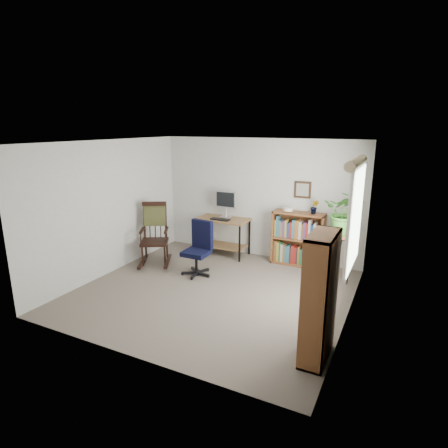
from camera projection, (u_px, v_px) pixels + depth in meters
The scene contains 18 objects.
floor at pixel (213, 291), 6.14m from camera, with size 4.20×4.00×0.00m, color slate.
ceiling at pixel (212, 142), 5.52m from camera, with size 4.20×4.00×0.00m, color silver.
wall_back at pixel (259, 199), 7.56m from camera, with size 4.20×0.00×2.40m, color silver.
wall_front at pixel (127, 261), 4.10m from camera, with size 4.20×0.00×2.40m, color silver.
wall_left at pixel (110, 208), 6.73m from camera, with size 0.00×4.00×2.40m, color silver.
wall_right at pixel (353, 238), 4.93m from camera, with size 0.00×4.00×2.40m, color silver.
window at pixel (354, 218), 5.15m from camera, with size 0.12×1.20×1.50m, color white, non-canonical shape.
desk at pixel (223, 237), 7.80m from camera, with size 1.08×0.59×0.78m, color olive, non-canonical shape.
monitor at pixel (226, 204), 7.75m from camera, with size 0.46×0.16×0.56m, color #AFAFB3, non-canonical shape.
keyboard at pixel (220, 219), 7.59m from camera, with size 0.40×0.15×0.03m, color black.
office_chair at pixel (196, 249), 6.69m from camera, with size 0.55×0.55×1.00m, color black, non-canonical shape.
rocking_chair at pixel (154, 234), 7.22m from camera, with size 0.63×1.05×1.22m, color black, non-canonical shape.
low_bookshelf at pixel (298, 239), 7.20m from camera, with size 0.99×0.33×1.04m, color brown, non-canonical shape.
tall_bookshelf at pixel (319, 298), 4.21m from camera, with size 0.28×0.66×1.52m, color brown, non-canonical shape.
plant_stand at pixel (342, 257), 6.35m from camera, with size 0.26×0.26×0.94m, color black, non-canonical shape.
spider_plant at pixel (347, 191), 6.06m from camera, with size 1.69×1.88×1.46m, color #366D26.
potted_plant_small at pixel (314, 211), 6.94m from camera, with size 0.13×0.24×0.11m, color #366D26.
framed_picture at pixel (302, 190), 7.09m from camera, with size 0.32×0.04×0.32m, color black, non-canonical shape.
Camera 1 is at (2.67, -4.98, 2.65)m, focal length 30.00 mm.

